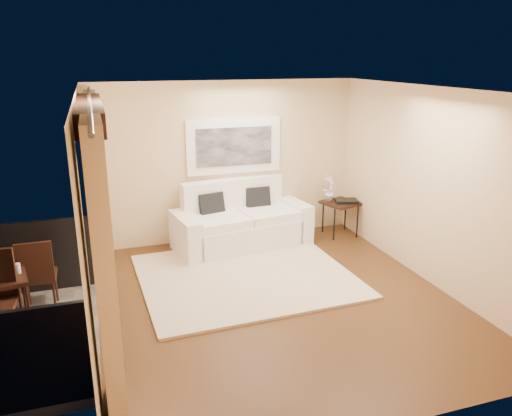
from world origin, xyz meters
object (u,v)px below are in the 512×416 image
orchid (330,188)px  balcony_chair_far (37,271)px  sofa (240,223)px  side_table (341,205)px

orchid → balcony_chair_far: bearing=-162.2°
sofa → balcony_chair_far: size_ratio=2.45×
side_table → balcony_chair_far: 5.04m
side_table → balcony_chair_far: size_ratio=0.73×
side_table → orchid: orchid is taller
side_table → balcony_chair_far: (-4.84, -1.39, 0.00)m
sofa → orchid: 1.71m
sofa → balcony_chair_far: bearing=-162.5°
sofa → side_table: size_ratio=3.34×
sofa → side_table: bearing=-11.9°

